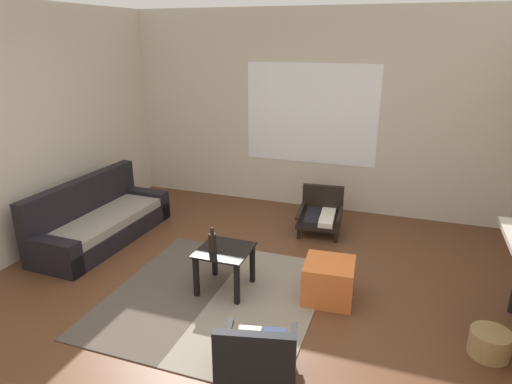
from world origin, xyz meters
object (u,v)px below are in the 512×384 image
Objects in this scene: coffee_table at (225,259)px; armchair_striped_foreground at (257,359)px; glass_bottle at (212,243)px; couch at (99,222)px; wicker_basket at (490,343)px; ottoman_orange at (329,281)px; armchair_by_window at (321,212)px.

coffee_table is 0.70× the size of armchair_striped_foreground.
coffee_table is 1.90× the size of glass_bottle.
couch is 2.63× the size of armchair_striped_foreground.
wicker_basket is at bearing -4.98° from coffee_table.
ottoman_orange is 1.37m from wicker_basket.
glass_bottle is (-0.79, 1.03, 0.27)m from armchair_striped_foreground.
couch is 3.10m from armchair_striped_foreground.
armchair_striped_foreground is at bearing -57.62° from coffee_table.
armchair_striped_foreground is at bearing -148.75° from wicker_basket.
coffee_table is 0.25m from glass_bottle.
couch reaches higher than glass_bottle.
couch is 2.71m from armchair_by_window.
glass_bottle reaches higher than wicker_basket.
ottoman_orange is at bearing 15.53° from glass_bottle.
coffee_table is 0.73× the size of armchair_by_window.
glass_bottle reaches higher than armchair_striped_foreground.
armchair_by_window is (2.45, 1.18, 0.00)m from couch.
couch is at bearing 146.87° from armchair_striped_foreground.
armchair_by_window is 2.21× the size of wicker_basket.
coffee_table is 1.36m from armchair_striped_foreground.
couch is 2.87m from ottoman_orange.
armchair_by_window is 1.61m from ottoman_orange.
couch is 4.11× the size of ottoman_orange.
wicker_basket is at bearing -10.18° from couch.
armchair_striped_foreground reaches higher than ottoman_orange.
ottoman_orange is at bearing -75.70° from armchair_by_window.
armchair_striped_foreground reaches higher than coffee_table.
armchair_by_window is 2.88m from armchair_striped_foreground.
armchair_by_window is at bearing 93.05° from armchair_striped_foreground.
coffee_table is 1.00m from ottoman_orange.
wicker_basket is (4.16, -0.75, -0.13)m from couch.
armchair_by_window is at bearing 70.83° from glass_bottle.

